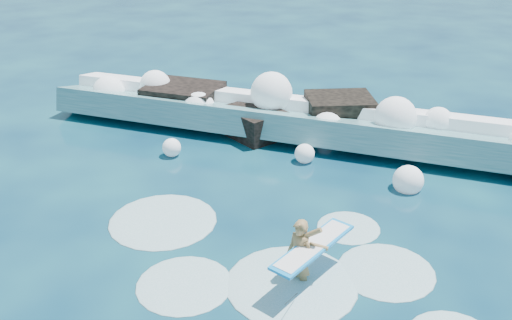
% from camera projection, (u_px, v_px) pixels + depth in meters
% --- Properties ---
extents(ground, '(200.00, 200.00, 0.00)m').
position_uv_depth(ground, '(173.00, 227.00, 14.34)').
color(ground, '#07223F').
rests_on(ground, ground).
extents(breaking_wave, '(17.35, 2.73, 1.50)m').
position_uv_depth(breaking_wave, '(295.00, 120.00, 19.45)').
color(breaking_wave, teal).
rests_on(breaking_wave, ground).
extents(rock_cluster, '(8.40, 3.63, 1.55)m').
position_uv_depth(rock_cluster, '(251.00, 113.00, 20.20)').
color(rock_cluster, black).
rests_on(rock_cluster, ground).
extents(surfer_with_board, '(1.34, 2.94, 1.77)m').
position_uv_depth(surfer_with_board, '(302.00, 255.00, 12.12)').
color(surfer_with_board, olive).
rests_on(surfer_with_board, ground).
extents(wave_spray, '(15.56, 4.21, 2.24)m').
position_uv_depth(wave_spray, '(290.00, 112.00, 19.04)').
color(wave_spray, white).
rests_on(wave_spray, ground).
extents(surf_foam, '(9.51, 5.28, 0.14)m').
position_uv_depth(surf_foam, '(265.00, 263.00, 12.96)').
color(surf_foam, silver).
rests_on(surf_foam, ground).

